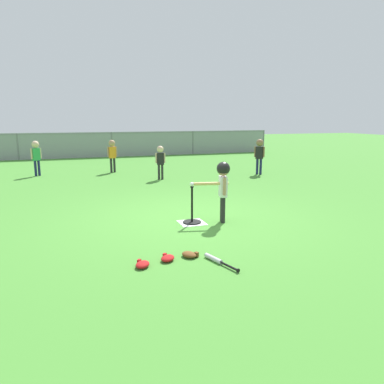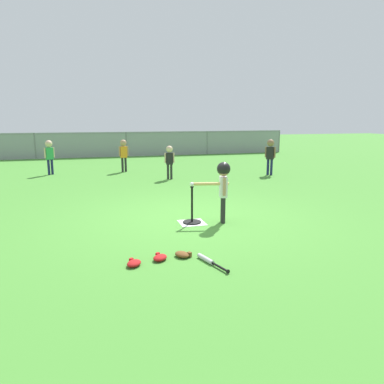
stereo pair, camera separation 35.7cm
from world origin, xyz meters
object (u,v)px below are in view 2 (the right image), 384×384
object	(u,v)px
batting_tee	(192,217)
baseball_on_tee	(192,184)
fielder_deep_right	(124,151)
spare_bat_silver	(209,261)
fielder_deep_center	(169,158)
fielder_near_right	(49,153)
glove_tossed_aside	(134,263)
batter_child	(223,180)
glove_near_bats	(182,254)
fielder_near_left	(270,152)
glove_by_plate	(160,257)

from	to	relation	value
batting_tee	baseball_on_tee	distance (m)	0.58
fielder_deep_right	spare_bat_silver	xyz separation A→B (m)	(0.25, -8.36, -0.67)
fielder_deep_center	fielder_near_right	size ratio (longest dim) A/B	0.91
baseball_on_tee	glove_tossed_aside	world-z (taller)	baseball_on_tee
batter_child	glove_near_bats	world-z (taller)	batter_child
fielder_deep_center	fielder_near_right	world-z (taller)	fielder_near_right
fielder_deep_center	fielder_near_left	size ratio (longest dim) A/B	0.88
glove_by_plate	batting_tee	bearing A→B (deg)	60.72
fielder_near_right	glove_near_bats	size ratio (longest dim) A/B	4.10
baseball_on_tee	fielder_near_right	distance (m)	7.18
glove_near_bats	fielder_near_left	bearing A→B (deg)	54.03
batter_child	batting_tee	bearing A→B (deg)	167.31
glove_near_bats	spare_bat_silver	bearing A→B (deg)	-46.81
batting_tee	fielder_deep_center	bearing A→B (deg)	82.43
fielder_deep_center	glove_near_bats	size ratio (longest dim) A/B	3.71
glove_by_plate	baseball_on_tee	bearing A→B (deg)	60.72
fielder_near_right	fielder_deep_center	bearing A→B (deg)	-28.92
fielder_deep_center	fielder_near_right	xyz separation A→B (m)	(-3.50, 1.93, 0.07)
fielder_near_right	spare_bat_silver	size ratio (longest dim) A/B	1.78
baseball_on_tee	fielder_near_left	world-z (taller)	fielder_near_left
fielder_near_left	batting_tee	bearing A→B (deg)	-130.16
fielder_deep_center	batter_child	bearing A→B (deg)	-91.19
fielder_deep_center	glove_tossed_aside	bearing A→B (deg)	-106.23
batting_tee	fielder_deep_center	distance (m)	4.71
baseball_on_tee	spare_bat_silver	size ratio (longest dim) A/B	0.12
fielder_near_left	fielder_deep_center	bearing A→B (deg)	179.02
fielder_deep_right	fielder_near_right	bearing A→B (deg)	179.63
fielder_deep_center	baseball_on_tee	bearing A→B (deg)	-97.57
glove_by_plate	glove_tossed_aside	bearing A→B (deg)	-164.38
batting_tee	fielder_deep_center	world-z (taller)	fielder_deep_center
fielder_near_right	fielder_near_left	distance (m)	7.04
spare_bat_silver	glove_by_plate	distance (m)	0.63
batter_child	glove_near_bats	distance (m)	1.91
fielder_near_left	fielder_near_right	bearing A→B (deg)	163.59
spare_bat_silver	fielder_deep_center	bearing A→B (deg)	82.00
batter_child	fielder_deep_right	xyz separation A→B (m)	(-1.06, 6.68, -0.06)
batter_child	fielder_deep_right	size ratio (longest dim) A/B	0.98
baseball_on_tee	fielder_deep_right	bearing A→B (deg)	94.71
baseball_on_tee	glove_tossed_aside	xyz separation A→B (m)	(-1.21, -1.64, -0.65)
batting_tee	batter_child	distance (m)	0.84
fielder_deep_right	fielder_near_left	distance (m)	4.83
fielder_near_left	glove_near_bats	distance (m)	7.57
fielder_deep_right	fielder_near_left	bearing A→B (deg)	-24.11
glove_near_bats	glove_by_plate	bearing A→B (deg)	-175.21
fielder_near_right	glove_tossed_aside	distance (m)	8.41
glove_by_plate	fielder_near_left	bearing A→B (deg)	52.31
baseball_on_tee	spare_bat_silver	distance (m)	1.94
batting_tee	glove_tossed_aside	world-z (taller)	batting_tee
glove_tossed_aside	batter_child	bearing A→B (deg)	41.33
fielder_near_right	fielder_deep_right	bearing A→B (deg)	-0.37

